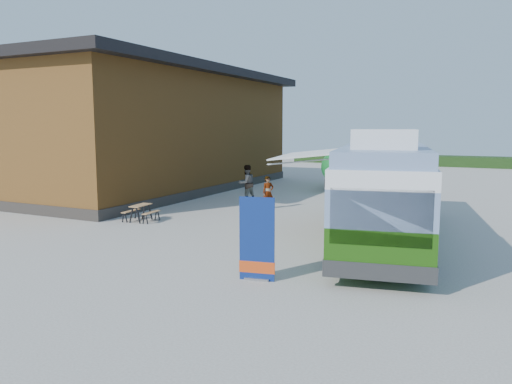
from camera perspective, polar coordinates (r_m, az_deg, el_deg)
The scene contains 10 objects.
ground at distance 18.29m, azimuth -2.50°, elevation -5.13°, with size 100.00×100.00×0.00m, color #BCB7AD.
barn at distance 31.95m, azimuth -10.72°, elevation 6.67°, with size 9.60×21.20×7.50m.
hedge at distance 53.83m, azimuth 25.26°, elevation 3.10°, with size 40.00×3.00×1.00m, color #264419.
bus at distance 18.38m, azimuth 14.41°, elevation 0.63°, with size 5.04×13.05×3.92m.
awning at distance 18.75m, azimuth 7.60°, elevation 3.93°, with size 3.68×5.07×0.55m.
banner at distance 13.02m, azimuth 0.10°, elevation -6.27°, with size 0.95×0.30×2.21m.
picnic_table at distance 21.66m, azimuth -13.03°, elevation -1.90°, with size 1.33×1.21×0.71m.
person_a at distance 24.31m, azimuth 1.39°, elevation -0.05°, with size 0.58×0.38×1.59m, color #999999.
person_b at distance 26.52m, azimuth -1.08°, elevation 1.00°, with size 0.96×0.75×1.97m, color #999999.
slurry_tanker at distance 32.94m, azimuth 10.18°, elevation 3.03°, with size 2.43×6.96×2.57m.
Camera 1 is at (8.47, -15.71, 4.02)m, focal length 35.00 mm.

